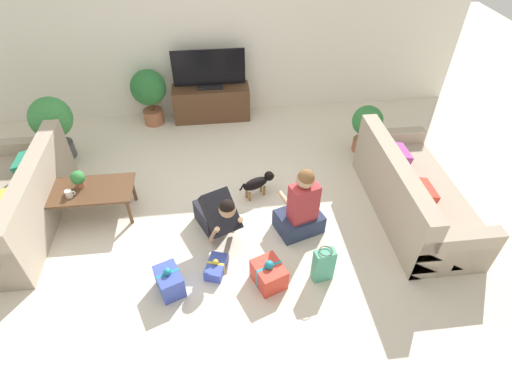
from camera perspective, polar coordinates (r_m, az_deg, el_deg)
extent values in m
plane|color=beige|center=(5.13, -5.30, -3.04)|extent=(16.00, 16.00, 0.00)
cube|color=white|center=(6.70, -7.14, 21.30)|extent=(8.40, 0.06, 2.60)
cube|color=tan|center=(5.65, -31.10, -2.35)|extent=(0.91, 2.07, 0.42)
cube|color=tan|center=(5.26, -29.22, 1.18)|extent=(0.20, 2.07, 0.42)
cube|color=tan|center=(6.28, -28.89, 4.25)|extent=(0.91, 0.16, 0.60)
cube|color=#288E6B|center=(5.63, -29.96, 2.88)|extent=(0.18, 0.34, 0.32)
cube|color=#EACC4C|center=(5.13, -32.10, -2.04)|extent=(0.18, 0.34, 0.32)
cube|color=tan|center=(5.38, 21.67, -0.94)|extent=(0.91, 2.07, 0.42)
cube|color=tan|center=(4.97, 19.22, 2.29)|extent=(0.20, 2.07, 0.42)
cube|color=tan|center=(4.76, 26.37, -7.85)|extent=(0.91, 0.16, 0.60)
cube|color=tan|center=(5.98, 18.37, 5.85)|extent=(0.91, 0.16, 0.60)
cube|color=red|center=(4.86, 22.71, -0.73)|extent=(0.18, 0.34, 0.32)
cube|color=#9E4293|center=(5.33, 19.72, 4.34)|extent=(0.18, 0.34, 0.32)
cube|color=brown|center=(5.25, -22.97, 0.21)|extent=(1.09, 0.55, 0.03)
cylinder|color=brown|center=(5.40, -27.71, -3.32)|extent=(0.04, 0.04, 0.38)
cylinder|color=brown|center=(5.10, -17.65, -2.68)|extent=(0.04, 0.04, 0.38)
cylinder|color=brown|center=(5.69, -26.66, -0.31)|extent=(0.04, 0.04, 0.38)
cylinder|color=brown|center=(5.41, -17.12, 0.46)|extent=(0.04, 0.04, 0.38)
cube|color=brown|center=(6.87, -6.37, 12.54)|extent=(1.25, 0.41, 0.56)
cube|color=black|center=(6.73, -6.57, 14.82)|extent=(0.40, 0.20, 0.05)
cube|color=black|center=(6.60, -6.79, 17.24)|extent=(1.15, 0.03, 0.58)
cylinder|color=#4C4C51|center=(6.63, -25.84, 5.45)|extent=(0.34, 0.34, 0.24)
cylinder|color=brown|center=(6.52, -26.37, 6.91)|extent=(0.06, 0.06, 0.18)
sphere|color=#3D8E47|center=(6.36, -27.28, 9.38)|extent=(0.59, 0.59, 0.59)
cylinder|color=#A36042|center=(6.98, -14.39, 10.42)|extent=(0.32, 0.32, 0.24)
cylinder|color=brown|center=(6.88, -14.68, 11.87)|extent=(0.06, 0.06, 0.17)
sphere|color=#286B33|center=(6.74, -15.15, 14.23)|extent=(0.56, 0.56, 0.56)
cylinder|color=#A36042|center=(6.34, 14.97, 6.55)|extent=(0.31, 0.31, 0.19)
cylinder|color=brown|center=(6.25, 15.22, 7.75)|extent=(0.06, 0.06, 0.13)
sphere|color=#337F3D|center=(6.12, 15.65, 9.75)|extent=(0.45, 0.45, 0.45)
cube|color=#23232D|center=(4.91, -6.40, -3.42)|extent=(0.44, 0.52, 0.28)
cube|color=black|center=(4.51, -5.10, -2.99)|extent=(0.50, 0.60, 0.47)
sphere|color=tan|center=(4.23, -4.12, -2.49)|extent=(0.18, 0.18, 0.18)
sphere|color=black|center=(4.21, -4.14, -2.17)|extent=(0.17, 0.17, 0.17)
cylinder|color=tan|center=(4.54, -6.03, -6.09)|extent=(0.17, 0.28, 0.42)
cylinder|color=tan|center=(4.62, -2.80, -4.79)|extent=(0.17, 0.28, 0.42)
cube|color=#283351|center=(4.87, 6.11, -4.19)|extent=(0.62, 0.54, 0.24)
cube|color=#AD3338|center=(4.58, 6.79, -1.50)|extent=(0.37, 0.29, 0.49)
sphere|color=tan|center=(4.37, 7.07, 1.79)|extent=(0.20, 0.20, 0.20)
sphere|color=brown|center=(4.34, 7.18, 2.08)|extent=(0.19, 0.19, 0.19)
cylinder|color=tan|center=(4.81, 6.85, -0.20)|extent=(0.13, 0.26, 0.06)
cylinder|color=tan|center=(4.71, 4.15, -1.06)|extent=(0.13, 0.26, 0.06)
ellipsoid|color=black|center=(5.21, -0.08, 1.20)|extent=(0.38, 0.27, 0.15)
sphere|color=black|center=(5.27, 1.88, 2.29)|extent=(0.13, 0.13, 0.13)
sphere|color=olive|center=(5.30, 2.34, 2.38)|extent=(0.06, 0.06, 0.06)
cylinder|color=black|center=(5.11, -2.00, 0.70)|extent=(0.09, 0.06, 0.10)
cylinder|color=olive|center=(5.33, 1.21, 0.18)|extent=(0.03, 0.03, 0.14)
cylinder|color=olive|center=(5.38, 0.73, 0.68)|extent=(0.03, 0.03, 0.14)
cylinder|color=olive|center=(5.24, -0.90, -0.68)|extent=(0.03, 0.03, 0.14)
cylinder|color=olive|center=(5.29, -1.37, -0.16)|extent=(0.03, 0.03, 0.14)
cube|color=#3D51BC|center=(4.48, -5.72, -10.61)|extent=(0.28, 0.37, 0.13)
cube|color=yellow|center=(4.48, -5.72, -10.61)|extent=(0.19, 0.09, 0.13)
sphere|color=yellow|center=(4.41, -5.80, -9.91)|extent=(0.07, 0.07, 0.07)
cube|color=red|center=(4.32, 1.84, -11.67)|extent=(0.39, 0.43, 0.26)
cube|color=teal|center=(4.32, 1.84, -11.67)|extent=(0.28, 0.13, 0.27)
sphere|color=teal|center=(4.19, 1.89, -10.39)|extent=(0.10, 0.10, 0.10)
cube|color=#3D51BC|center=(4.35, -12.25, -12.38)|extent=(0.34, 0.39, 0.27)
cube|color=teal|center=(4.35, -12.25, -12.38)|extent=(0.23, 0.12, 0.28)
sphere|color=teal|center=(4.22, -12.57, -11.08)|extent=(0.08, 0.08, 0.08)
cube|color=#4CA384|center=(4.35, 9.60, -10.25)|extent=(0.24, 0.16, 0.42)
torus|color=#4C3823|center=(4.18, 9.95, -8.31)|extent=(0.16, 0.16, 0.01)
cylinder|color=silver|center=(5.19, -25.19, -0.23)|extent=(0.08, 0.08, 0.09)
torus|color=silver|center=(5.17, -24.66, -0.15)|extent=(0.06, 0.01, 0.06)
cylinder|color=#A36042|center=(5.30, -23.83, 1.04)|extent=(0.11, 0.11, 0.07)
sphere|color=#337F3D|center=(5.24, -24.13, 1.90)|extent=(0.17, 0.17, 0.17)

